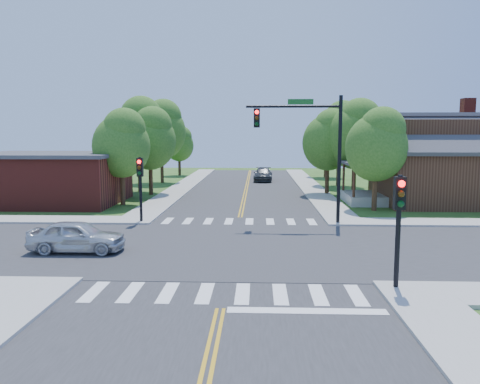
{
  "coord_description": "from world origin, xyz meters",
  "views": [
    {
      "loc": [
        1.07,
        -20.57,
        5.1
      ],
      "look_at": [
        0.18,
        2.71,
        2.2
      ],
      "focal_mm": 35.0,
      "sensor_mm": 36.0,
      "label": 1
    }
  ],
  "objects_px": {
    "signal_pole_se": "(399,211)",
    "car_silver": "(77,237)",
    "house_ne": "(450,158)",
    "signal_pole_nw": "(140,177)",
    "car_dgrey": "(263,175)",
    "signal_mast_ne": "(309,138)"
  },
  "relations": [
    {
      "from": "signal_pole_se",
      "to": "car_silver",
      "type": "height_order",
      "value": "signal_pole_se"
    },
    {
      "from": "house_ne",
      "to": "signal_pole_nw",
      "type": "bearing_deg",
      "value": -157.31
    },
    {
      "from": "signal_pole_nw",
      "to": "car_dgrey",
      "type": "relative_size",
      "value": 0.78
    },
    {
      "from": "signal_mast_ne",
      "to": "signal_pole_se",
      "type": "bearing_deg",
      "value": -81.44
    },
    {
      "from": "signal_pole_nw",
      "to": "car_silver",
      "type": "height_order",
      "value": "signal_pole_nw"
    },
    {
      "from": "signal_pole_se",
      "to": "car_silver",
      "type": "distance_m",
      "value": 13.24
    },
    {
      "from": "signal_mast_ne",
      "to": "house_ne",
      "type": "height_order",
      "value": "signal_mast_ne"
    },
    {
      "from": "signal_mast_ne",
      "to": "signal_pole_se",
      "type": "height_order",
      "value": "signal_mast_ne"
    },
    {
      "from": "signal_pole_nw",
      "to": "house_ne",
      "type": "relative_size",
      "value": 0.29
    },
    {
      "from": "signal_pole_nw",
      "to": "car_silver",
      "type": "relative_size",
      "value": 0.94
    },
    {
      "from": "house_ne",
      "to": "signal_pole_se",
      "type": "bearing_deg",
      "value": -115.58
    },
    {
      "from": "signal_mast_ne",
      "to": "car_silver",
      "type": "distance_m",
      "value": 13.24
    },
    {
      "from": "signal_mast_ne",
      "to": "house_ne",
      "type": "xyz_separation_m",
      "value": [
        11.19,
        8.65,
        -1.52
      ]
    },
    {
      "from": "signal_pole_nw",
      "to": "car_dgrey",
      "type": "height_order",
      "value": "signal_pole_nw"
    },
    {
      "from": "signal_pole_se",
      "to": "car_dgrey",
      "type": "bearing_deg",
      "value": 96.38
    },
    {
      "from": "signal_mast_ne",
      "to": "house_ne",
      "type": "distance_m",
      "value": 14.23
    },
    {
      "from": "signal_pole_se",
      "to": "car_dgrey",
      "type": "distance_m",
      "value": 35.66
    },
    {
      "from": "signal_mast_ne",
      "to": "car_dgrey",
      "type": "bearing_deg",
      "value": 95.37
    },
    {
      "from": "signal_mast_ne",
      "to": "signal_pole_se",
      "type": "xyz_separation_m",
      "value": [
        1.69,
        -11.21,
        -2.19
      ]
    },
    {
      "from": "signal_mast_ne",
      "to": "car_silver",
      "type": "relative_size",
      "value": 1.77
    },
    {
      "from": "house_ne",
      "to": "car_dgrey",
      "type": "xyz_separation_m",
      "value": [
        -13.47,
        15.53,
        -2.63
      ]
    },
    {
      "from": "house_ne",
      "to": "car_silver",
      "type": "bearing_deg",
      "value": -144.8
    }
  ]
}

